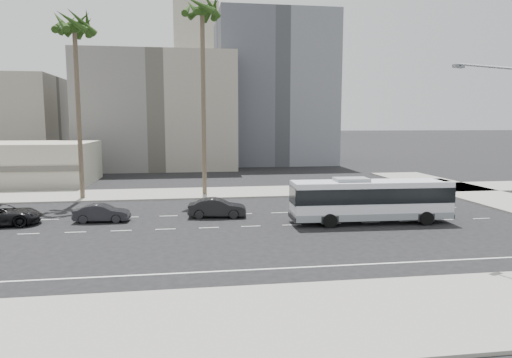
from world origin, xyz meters
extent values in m
plane|color=black|center=(0.00, 0.00, 0.00)|extent=(700.00, 700.00, 0.00)
cube|color=gray|center=(0.00, 15.50, 0.07)|extent=(120.00, 7.00, 0.15)
cube|color=gray|center=(0.00, -15.50, 0.07)|extent=(120.00, 7.00, 0.15)
cube|color=slate|center=(-12.00, 45.00, 9.00)|extent=(24.00, 18.00, 18.00)
cube|color=#54575F|center=(8.00, 52.00, 13.00)|extent=(20.00, 20.00, 26.00)
cube|color=slate|center=(-38.00, 50.00, 7.50)|extent=(18.00, 16.00, 15.00)
cube|color=beige|center=(-2.00, 250.00, 22.00)|extent=(42.00, 42.00, 44.00)
cube|color=beige|center=(-2.00, 250.00, 60.00)|extent=(26.00, 26.00, 32.00)
cube|color=slate|center=(45.00, 230.00, 35.00)|extent=(26.00, 26.00, 70.00)
cube|color=slate|center=(70.00, 260.00, 30.00)|extent=(22.00, 22.00, 60.00)
cube|color=silver|center=(5.92, -0.07, 1.81)|extent=(11.75, 2.94, 2.62)
cube|color=black|center=(5.92, -0.07, 2.16)|extent=(11.82, 3.00, 1.11)
cube|color=gray|center=(5.92, -0.07, 0.65)|extent=(11.78, 2.98, 0.50)
cube|color=gray|center=(4.41, -0.07, 3.22)|extent=(2.47, 1.69, 0.30)
cube|color=#262628|center=(11.46, -0.07, 2.97)|extent=(0.66, 1.83, 0.30)
cylinder|color=black|center=(9.64, -1.36, 0.50)|extent=(1.01, 0.30, 1.01)
cylinder|color=black|center=(9.64, 1.21, 0.50)|extent=(1.01, 0.30, 1.01)
cylinder|color=black|center=(2.50, -1.36, 0.50)|extent=(1.01, 0.30, 1.01)
cylinder|color=black|center=(2.50, 1.21, 0.50)|extent=(1.01, 0.30, 1.01)
imported|color=black|center=(-5.18, 3.56, 0.74)|extent=(2.00, 4.64, 1.48)
imported|color=black|center=(-13.82, 3.16, 0.66)|extent=(1.67, 4.12, 1.33)
imported|color=black|center=(-20.89, 2.97, 0.78)|extent=(3.13, 5.82, 1.55)
cylinder|color=slate|center=(8.24, -10.12, 10.15)|extent=(1.76, 4.44, 0.13)
cube|color=slate|center=(7.42, -7.92, 10.45)|extent=(0.90, 0.57, 0.20)
cylinder|color=brown|center=(-5.79, 14.28, 8.97)|extent=(0.49, 0.49, 17.94)
cylinder|color=brown|center=(-17.53, 13.60, 7.94)|extent=(0.50, 0.50, 15.87)
camera|label=1|loc=(-7.25, -31.32, 7.43)|focal=31.69mm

